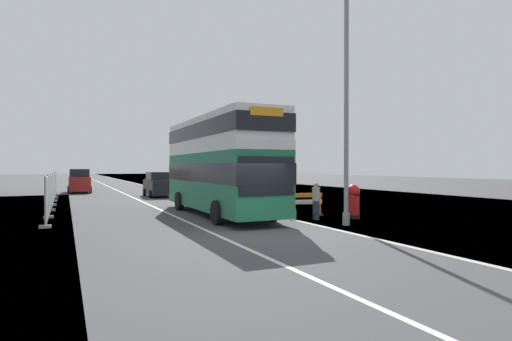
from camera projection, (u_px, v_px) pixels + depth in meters
ground at (278, 234)px, 15.09m from camera, size 140.00×280.00×0.10m
double_decker_bus at (219, 164)px, 20.66m from camera, size 2.82×10.97×4.74m
lamppost_foreground at (346, 113)px, 16.91m from camera, size 0.29×0.70×9.57m
red_pillar_postbox at (353, 200)px, 19.22m from camera, size 0.65×0.65×1.56m
roadworks_barrier at (304, 202)px, 20.04m from camera, size 1.88×0.64×1.11m
construction_site_fence at (52, 190)px, 25.42m from camera, size 0.44×20.60×1.99m
car_oncoming_near at (159, 185)px, 33.45m from camera, size 2.04×4.26×1.97m
car_receding_mid at (79, 181)px, 38.68m from camera, size 1.99×4.59×2.18m
pedestrian_at_kerb at (316, 201)px, 18.71m from camera, size 0.34×0.34×1.67m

